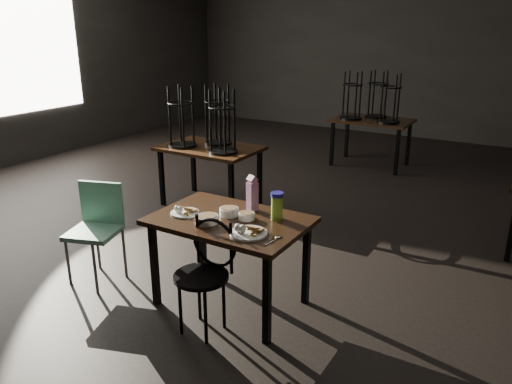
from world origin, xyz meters
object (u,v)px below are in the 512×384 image
Objects in this scene: main_table at (230,228)px; water_bottle at (277,206)px; bentwood_chair at (206,267)px; juice_carton at (252,194)px; school_chair at (97,223)px.

main_table is 0.41m from water_bottle.
water_bottle reaches higher than bentwood_chair.
water_bottle is at bearing -17.76° from juice_carton.
main_table is at bearing -153.58° from water_bottle.
water_bottle reaches higher than school_chair.
bentwood_chair is at bearing -119.00° from water_bottle.
school_chair reaches higher than bentwood_chair.
school_chair is at bearing -159.75° from juice_carton.
main_table is 1.41× the size of bentwood_chair.
main_table is 4.10× the size of juice_carton.
main_table is at bearing -101.94° from juice_carton.
juice_carton is at bearing 162.24° from water_bottle.
bentwood_chair is at bearing -24.78° from school_chair.
juice_carton reaches higher than school_chair.
water_bottle is at bearing 61.04° from bentwood_chair.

